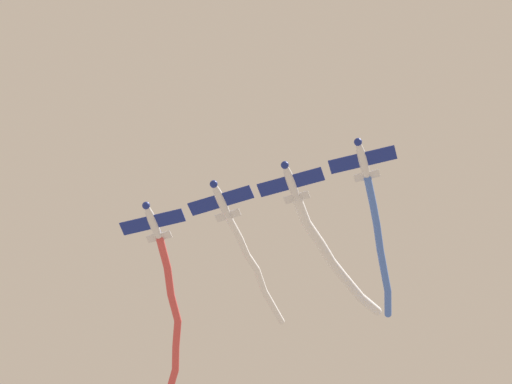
{
  "coord_description": "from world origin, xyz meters",
  "views": [
    {
      "loc": [
        15.78,
        -46.76,
        7.65
      ],
      "look_at": [
        -2.99,
        3.41,
        88.49
      ],
      "focal_mm": 72.14,
      "sensor_mm": 36.0,
      "label": 1
    }
  ],
  "objects_px": {
    "airplane_lead": "(153,222)",
    "airplane_left_wing": "(221,200)",
    "airplane_right_wing": "(291,182)",
    "airplane_slot": "(363,159)"
  },
  "relations": [
    {
      "from": "airplane_lead",
      "to": "airplane_left_wing",
      "type": "distance_m",
      "value": 6.99
    },
    {
      "from": "airplane_left_wing",
      "to": "airplane_lead",
      "type": "bearing_deg",
      "value": -89.55
    },
    {
      "from": "airplane_lead",
      "to": "airplane_right_wing",
      "type": "height_order",
      "value": "same"
    },
    {
      "from": "airplane_left_wing",
      "to": "airplane_slot",
      "type": "relative_size",
      "value": 0.99
    },
    {
      "from": "airplane_lead",
      "to": "airplane_slot",
      "type": "distance_m",
      "value": 20.97
    },
    {
      "from": "airplane_lead",
      "to": "airplane_right_wing",
      "type": "xyz_separation_m",
      "value": [
        13.97,
        0.35,
        0.0
      ]
    },
    {
      "from": "airplane_lead",
      "to": "airplane_left_wing",
      "type": "relative_size",
      "value": 1.01
    },
    {
      "from": "airplane_right_wing",
      "to": "airplane_lead",
      "type": "bearing_deg",
      "value": -91.1
    },
    {
      "from": "airplane_lead",
      "to": "airplane_slot",
      "type": "bearing_deg",
      "value": 86.62
    },
    {
      "from": "airplane_right_wing",
      "to": "airplane_slot",
      "type": "xyz_separation_m",
      "value": [
        6.99,
        0.18,
        0.3
      ]
    }
  ]
}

